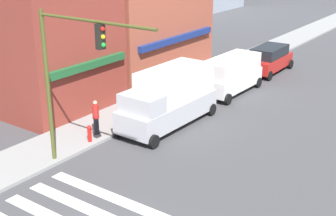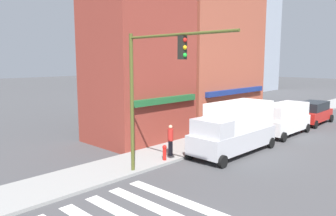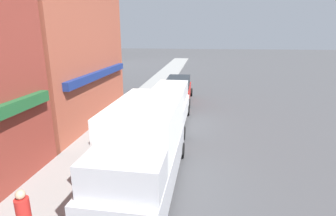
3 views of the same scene
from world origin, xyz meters
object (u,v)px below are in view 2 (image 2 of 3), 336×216
object	(u,v)px
traffic_signal	(151,80)
van_white	(284,118)
suv_red	(313,112)
box_truck_silver	(234,127)
pedestrian_red_jacket	(170,140)
fire_hydrant	(165,152)
pedestrian_green_top	(223,124)

from	to	relation	value
traffic_signal	van_white	world-z (taller)	traffic_signal
van_white	traffic_signal	bearing A→B (deg)	179.83
van_white	suv_red	size ratio (longest dim) A/B	1.07
traffic_signal	box_truck_silver	distance (m)	7.18
pedestrian_red_jacket	fire_hydrant	bearing A→B (deg)	-127.77
van_white	pedestrian_green_top	bearing A→B (deg)	152.13
pedestrian_green_top	fire_hydrant	distance (m)	6.70
traffic_signal	pedestrian_green_top	world-z (taller)	traffic_signal
traffic_signal	suv_red	xyz separation A→B (m)	(19.16, -0.34, -3.65)
traffic_signal	pedestrian_green_top	xyz separation A→B (m)	(8.89, 2.08, -3.60)
traffic_signal	pedestrian_red_jacket	distance (m)	5.07
traffic_signal	suv_red	world-z (taller)	traffic_signal
pedestrian_red_jacket	pedestrian_green_top	xyz separation A→B (m)	(5.78, 0.35, 0.00)
pedestrian_green_top	van_white	bearing A→B (deg)	88.47
van_white	fire_hydrant	bearing A→B (deg)	172.51
suv_red	pedestrian_red_jacket	world-z (taller)	suv_red
pedestrian_red_jacket	fire_hydrant	size ratio (longest dim) A/B	2.10
traffic_signal	pedestrian_red_jacket	size ratio (longest dim) A/B	3.83
van_white	pedestrian_red_jacket	distance (m)	10.33
traffic_signal	van_white	distance (m)	13.67
box_truck_silver	traffic_signal	bearing A→B (deg)	178.18
pedestrian_green_top	fire_hydrant	bearing A→B (deg)	-56.14
box_truck_silver	pedestrian_green_top	xyz separation A→B (m)	(2.42, 2.42, -0.51)
pedestrian_red_jacket	fire_hydrant	world-z (taller)	pedestrian_red_jacket
box_truck_silver	pedestrian_red_jacket	world-z (taller)	box_truck_silver
pedestrian_green_top	fire_hydrant	size ratio (longest dim) A/B	2.10
box_truck_silver	van_white	size ratio (longest dim) A/B	1.24
box_truck_silver	pedestrian_red_jacket	size ratio (longest dim) A/B	3.53
van_white	pedestrian_red_jacket	size ratio (longest dim) A/B	2.85
suv_red	pedestrian_green_top	world-z (taller)	suv_red
van_white	fire_hydrant	distance (m)	11.14
box_truck_silver	suv_red	bearing A→B (deg)	1.18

